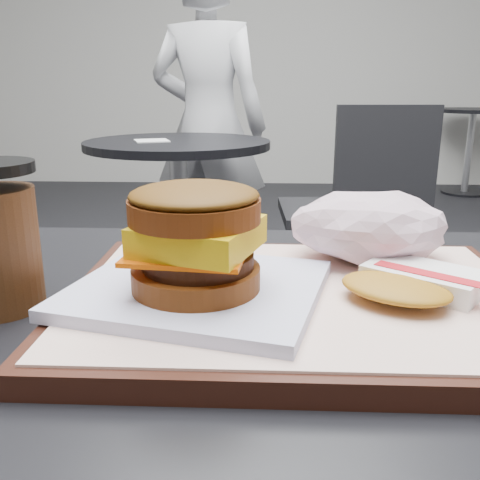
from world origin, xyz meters
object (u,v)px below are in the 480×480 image
at_px(breakfast_sandwich, 196,251).
at_px(neighbor_table, 179,193).
at_px(hash_brown, 411,283).
at_px(crumpled_wrapper, 369,227).
at_px(patron, 208,127).
at_px(neighbor_chair, 352,200).
at_px(serving_tray, 299,301).

height_order(breakfast_sandwich, neighbor_table, breakfast_sandwich).
height_order(hash_brown, crumpled_wrapper, crumpled_wrapper).
distance_m(crumpled_wrapper, neighbor_table, 1.61).
xyz_separation_m(breakfast_sandwich, patron, (-0.21, 2.15, -0.07)).
bearing_deg(neighbor_chair, patron, 144.10).
bearing_deg(neighbor_table, crumpled_wrapper, -74.34).
relative_size(breakfast_sandwich, neighbor_chair, 0.26).
bearing_deg(neighbor_chair, hash_brown, -97.82).
bearing_deg(neighbor_chair, breakfast_sandwich, -103.27).
bearing_deg(serving_tray, breakfast_sandwich, -165.91).
xyz_separation_m(serving_tray, neighbor_table, (-0.36, 1.61, -0.23)).
bearing_deg(patron, hash_brown, 113.97).
xyz_separation_m(crumpled_wrapper, neighbor_chair, (0.25, 1.60, -0.31)).
relative_size(breakfast_sandwich, crumpled_wrapper, 1.53).
bearing_deg(crumpled_wrapper, breakfast_sandwich, -145.48).
xyz_separation_m(crumpled_wrapper, patron, (-0.36, 2.05, -0.06)).
xyz_separation_m(hash_brown, neighbor_chair, (0.23, 1.69, -0.29)).
relative_size(serving_tray, crumpled_wrapper, 2.57).
relative_size(crumpled_wrapper, patron, 0.10).
xyz_separation_m(serving_tray, neighbor_chair, (0.32, 1.69, -0.27)).
bearing_deg(patron, neighbor_table, 96.75).
bearing_deg(crumpled_wrapper, hash_brown, -78.88).
relative_size(hash_brown, patron, 0.09).
xyz_separation_m(breakfast_sandwich, neighbor_table, (-0.28, 1.63, -0.28)).
relative_size(serving_tray, patron, 0.25).
bearing_deg(breakfast_sandwich, patron, 95.61).
bearing_deg(patron, serving_tray, 111.69).
distance_m(hash_brown, crumpled_wrapper, 0.10).
relative_size(serving_tray, breakfast_sandwich, 1.68).
distance_m(serving_tray, neighbor_table, 1.67).
xyz_separation_m(serving_tray, crumpled_wrapper, (0.07, 0.08, 0.04)).
relative_size(breakfast_sandwich, hash_brown, 1.67).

